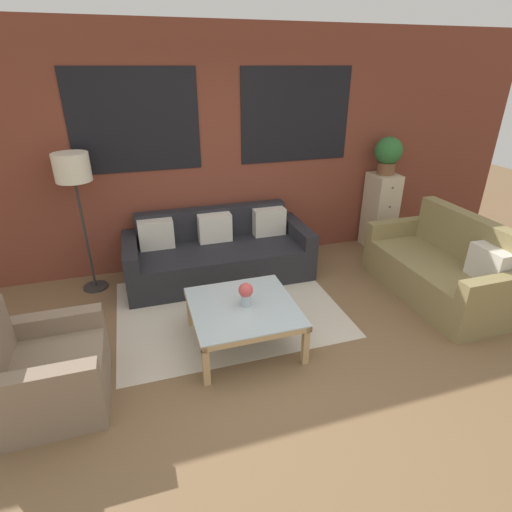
% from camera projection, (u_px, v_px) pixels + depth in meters
% --- Properties ---
extents(ground_plane, '(16.00, 16.00, 0.00)m').
position_uv_depth(ground_plane, '(291.00, 378.00, 3.33)').
color(ground_plane, brown).
extents(wall_back_brick, '(8.40, 0.09, 2.80)m').
position_uv_depth(wall_back_brick, '(220.00, 152.00, 4.82)').
color(wall_back_brick, brown).
rests_on(wall_back_brick, ground_plane).
extents(rug, '(2.29, 1.79, 0.00)m').
position_uv_depth(rug, '(228.00, 308.00, 4.29)').
color(rug, beige).
rests_on(rug, ground_plane).
extents(couch_dark, '(2.18, 0.88, 0.78)m').
position_uv_depth(couch_dark, '(218.00, 254.00, 4.84)').
color(couch_dark, '#232328').
rests_on(couch_dark, ground_plane).
extents(settee_vintage, '(0.80, 1.67, 0.92)m').
position_uv_depth(settee_vintage, '(441.00, 270.00, 4.41)').
color(settee_vintage, olive).
rests_on(settee_vintage, ground_plane).
extents(armchair_corner, '(0.80, 0.85, 0.84)m').
position_uv_depth(armchair_corner, '(44.00, 373.00, 2.99)').
color(armchair_corner, '#84705B').
rests_on(armchair_corner, ground_plane).
extents(coffee_table, '(0.94, 0.94, 0.41)m').
position_uv_depth(coffee_table, '(243.00, 311.00, 3.61)').
color(coffee_table, silver).
rests_on(coffee_table, ground_plane).
extents(floor_lamp, '(0.36, 0.36, 1.56)m').
position_uv_depth(floor_lamp, '(73.00, 174.00, 4.10)').
color(floor_lamp, '#2D2D2D').
rests_on(floor_lamp, ground_plane).
extents(drawer_cabinet, '(0.34, 0.42, 1.04)m').
position_uv_depth(drawer_cabinet, '(380.00, 211.00, 5.54)').
color(drawer_cabinet, '#C6B793').
rests_on(drawer_cabinet, ground_plane).
extents(potted_plant, '(0.36, 0.36, 0.49)m').
position_uv_depth(potted_plant, '(388.00, 153.00, 5.20)').
color(potted_plant, brown).
rests_on(potted_plant, drawer_cabinet).
extents(flower_vase, '(0.13, 0.13, 0.22)m').
position_uv_depth(flower_vase, '(246.00, 293.00, 3.53)').
color(flower_vase, '#ADBCC6').
rests_on(flower_vase, coffee_table).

